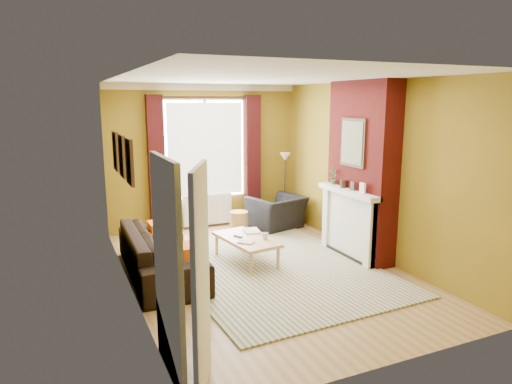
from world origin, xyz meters
The scene contains 12 objects.
ground centered at (0.00, 0.00, 0.00)m, with size 5.50×5.50×0.00m, color olive.
room_walls centered at (0.63, 0.28, 1.38)m, with size 3.82×5.54×2.83m.
striped_rug centered at (0.18, 0.07, 0.01)m, with size 2.98×4.02×0.02m.
sofa centered at (-1.42, 0.45, 0.34)m, with size 2.31×0.90×0.67m, color black.
armchair centered at (1.22, 1.99, 0.32)m, with size 0.98×0.86×0.64m, color black.
coffee_table centered at (-0.09, 0.43, 0.35)m, with size 0.76×1.26×0.40m.
wicker_stool centered at (0.38, 1.92, 0.22)m, with size 0.46×0.46×0.44m.
floor_lamp centered at (1.55, 2.29, 1.15)m, with size 0.27×0.27×1.45m.
book_a centered at (-0.25, 0.14, 0.41)m, with size 0.17×0.23×0.02m, color #999999.
book_b centered at (0.01, 0.74, 0.41)m, with size 0.24×0.33×0.03m, color #999999.
mug centered at (0.16, 0.26, 0.45)m, with size 0.11×0.11×0.10m, color #999999.
tv_remote centered at (-0.19, 0.52, 0.41)m, with size 0.11×0.17×0.02m.
Camera 1 is at (-2.71, -5.85, 2.49)m, focal length 32.00 mm.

